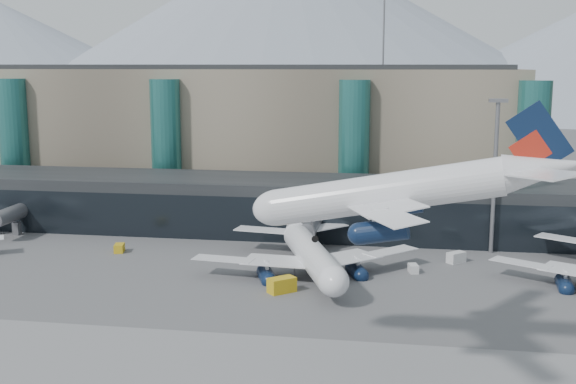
% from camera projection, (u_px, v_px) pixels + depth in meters
% --- Properties ---
extents(ground, '(900.00, 900.00, 0.00)m').
position_uv_depth(ground, '(257.00, 353.00, 78.74)').
color(ground, '#515154').
rests_on(ground, ground).
extents(concourse, '(170.00, 27.00, 10.00)m').
position_uv_depth(concourse, '(320.00, 207.00, 133.97)').
color(concourse, black).
rests_on(concourse, ground).
extents(terminal_main, '(130.00, 30.00, 31.00)m').
position_uv_depth(terminal_main, '(230.00, 132.00, 167.47)').
color(terminal_main, gray).
rests_on(terminal_main, ground).
extents(teal_towers, '(116.40, 19.40, 46.00)m').
position_uv_depth(teal_towers, '(258.00, 147.00, 150.59)').
color(teal_towers, '#256763').
rests_on(teal_towers, ground).
extents(mountain_ridge, '(910.00, 400.00, 110.00)m').
position_uv_depth(mountain_ridge, '(409.00, 40.00, 437.44)').
color(mountain_ridge, gray).
rests_on(mountain_ridge, ground).
extents(lightmast_mid, '(3.00, 1.20, 25.60)m').
position_uv_depth(lightmast_mid, '(495.00, 167.00, 118.09)').
color(lightmast_mid, slate).
rests_on(lightmast_mid, ground).
extents(hero_jet, '(33.02, 33.13, 10.74)m').
position_uv_depth(hero_jet, '(418.00, 180.00, 70.17)').
color(hero_jet, white).
rests_on(hero_jet, ground).
extents(jet_parked_mid, '(34.70, 36.86, 11.85)m').
position_uv_depth(jet_parked_mid, '(308.00, 242.00, 109.26)').
color(jet_parked_mid, white).
rests_on(jet_parked_mid, ground).
extents(veh_b, '(1.98, 2.69, 1.40)m').
position_uv_depth(veh_b, '(119.00, 248.00, 120.78)').
color(veh_b, gold).
rests_on(veh_b, ground).
extents(veh_d, '(3.27, 3.20, 1.70)m').
position_uv_depth(veh_d, '(456.00, 257.00, 114.37)').
color(veh_d, silver).
rests_on(veh_d, ground).
extents(veh_g, '(1.74, 2.41, 1.27)m').
position_uv_depth(veh_g, '(413.00, 268.00, 108.97)').
color(veh_g, silver).
rests_on(veh_g, ground).
extents(veh_h, '(4.13, 3.97, 2.08)m').
position_uv_depth(veh_h, '(282.00, 285.00, 99.46)').
color(veh_h, gold).
rests_on(veh_h, ground).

